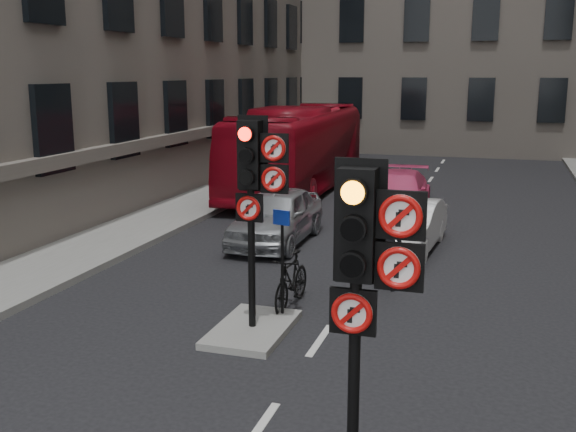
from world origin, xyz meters
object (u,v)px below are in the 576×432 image
Objects in this scene: car_pink at (398,193)px; bus_red at (299,149)px; signal_far at (255,177)px; info_sign at (282,247)px; car_silver at (277,216)px; car_white at (409,226)px; motorcycle at (291,280)px; signal_near at (365,262)px; motorcyclist at (387,243)px.

bus_red is at bearing 142.25° from car_pink.
bus_red is at bearing 103.72° from signal_far.
bus_red reaches higher than info_sign.
car_silver is at bearing 105.34° from signal_far.
car_white is 5.18m from motorcycle.
signal_near is 0.80× the size of car_pink.
car_white is (1.74, 6.37, -2.09)m from signal_far.
motorcycle is at bearing 107.22° from info_sign.
car_pink is 7.77m from motorcyclist.
car_silver is 4.49m from motorcyclist.
car_silver is 2.41× the size of motorcycle.
motorcyclist is (-0.90, 7.08, -1.62)m from signal_near.
bus_red reaches higher than car_pink.
car_pink is at bearing -38.07° from bus_red.
signal_near is at bearing -80.91° from car_white.
motorcyclist is at bearing -84.49° from car_pink.
signal_far is at bearing -75.09° from car_silver.
info_sign is (3.60, -13.13, -0.22)m from bus_red.
signal_near is at bearing -84.29° from car_pink.
car_silver is 0.37× the size of bus_red.
motorcyclist is (1.53, 1.65, 0.44)m from motorcycle.
signal_far is 0.96× the size of car_white.
car_pink is 2.36× the size of info_sign.
car_white is at bearing 74.97° from motorcycle.
signal_near is 1.86× the size of motorcyclist.
signal_far reaches higher than car_white.
car_pink is at bearing 106.47° from car_white.
car_pink is at bearing 100.64° from info_sign.
car_white is 1.95× the size of motorcyclist.
signal_far is at bearing -95.45° from car_pink.
bus_red is at bearing 128.67° from car_white.
bus_red is 5.93× the size of info_sign.
motorcyclist is (5.09, -10.79, -0.61)m from bus_red.
signal_far reaches higher than car_silver.
signal_near is 1.00× the size of signal_far.
bus_red reaches higher than motorcyclist.
car_silver is (-4.26, 10.05, -1.87)m from signal_near.
signal_near is 6.30m from motorcycle.
bus_red is 6.46× the size of motorcycle.
car_white is 5.88m from info_sign.
motorcycle is at bearing -103.21° from car_white.
motorcyclist is (-0.03, -3.29, 0.34)m from car_white.
signal_far is at bearing 82.44° from motorcyclist.
car_pink reaches higher than motorcycle.
motorcycle is 1.08m from info_sign.
signal_near is 4.77m from signal_far.
info_sign is (1.87, -5.31, 0.63)m from car_silver.
car_pink is 0.40× the size of bus_red.
signal_far is at bearing -77.88° from bus_red.
signal_near is 0.96× the size of car_white.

